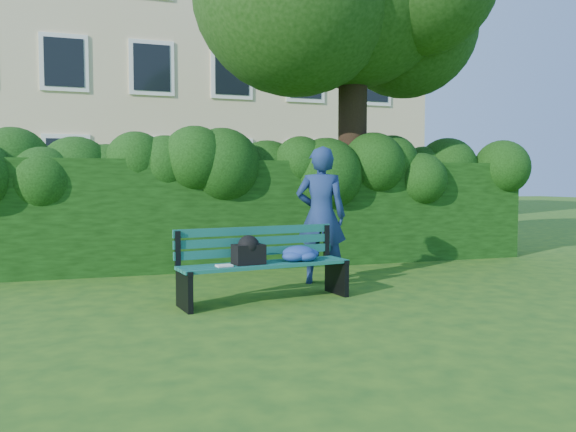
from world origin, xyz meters
name	(u,v)px	position (x,y,z in m)	size (l,w,h in m)	color
ground	(301,288)	(0.00, 0.00, 0.00)	(80.00, 80.00, 0.00)	#204C18
apartment_building	(177,58)	(0.00, 13.99, 6.00)	(16.00, 8.08, 12.00)	beige
hedge	(260,214)	(0.00, 2.20, 0.90)	(10.00, 1.00, 1.80)	black
park_bench	(270,260)	(-0.63, -0.63, 0.50)	(2.17, 0.87, 0.89)	#0F4E47
man_reading	(321,216)	(0.38, 0.24, 0.97)	(0.71, 0.46, 1.94)	navy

